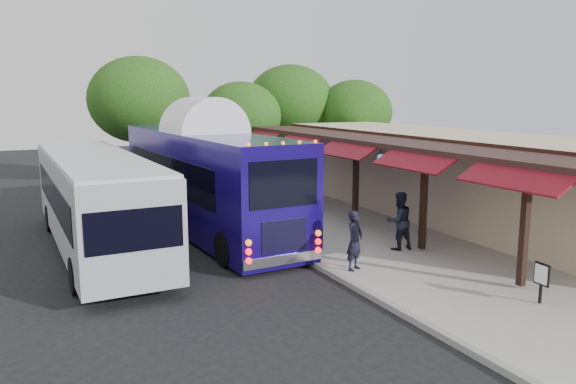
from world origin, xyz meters
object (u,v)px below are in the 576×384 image
coach_bus (205,174)px  ped_c (296,196)px  sign_board (542,276)px  ped_a (355,240)px  city_bus (96,198)px  ped_d (210,177)px  ped_b (399,221)px

coach_bus → ped_c: (4.13, 0.48, -1.25)m
ped_c → sign_board: (0.64, -11.92, -0.08)m
coach_bus → ped_a: 7.60m
city_bus → sign_board: bearing=-50.3°
ped_d → sign_board: 19.12m
sign_board → ped_d: bearing=100.7°
coach_bus → ped_a: (2.15, -7.20, -1.15)m
coach_bus → sign_board: coach_bus is taller
coach_bus → ped_d: (2.66, 7.55, -1.26)m
ped_b → city_bus: bearing=-27.5°
city_bus → sign_board: (8.93, -10.29, -0.94)m
sign_board → coach_bus: bearing=117.0°
sign_board → ped_b: bearing=95.7°
ped_a → sign_board: 4.99m
city_bus → ped_d: bearing=50.6°
ped_c → ped_d: 7.23m
sign_board → ped_a: bearing=126.0°
coach_bus → ped_b: bearing=-55.3°
coach_bus → ped_c: size_ratio=8.29×
ped_a → ped_d: size_ratio=1.15×
ped_b → sign_board: bearing=92.5°
sign_board → city_bus: bearing=135.4°
ped_a → sign_board: bearing=-87.7°
city_bus → ped_c: (8.29, 1.63, -0.86)m
ped_a → sign_board: (2.61, -4.25, -0.19)m
city_bus → sign_board: size_ratio=11.87×
coach_bus → ped_c: bearing=3.5°
ped_d → ped_a: bearing=83.1°
ped_a → ped_b: size_ratio=0.91×
city_bus → coach_bus: bearing=14.2°
coach_bus → city_bus: bearing=-167.6°
ped_a → ped_b: (2.49, 1.22, 0.08)m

